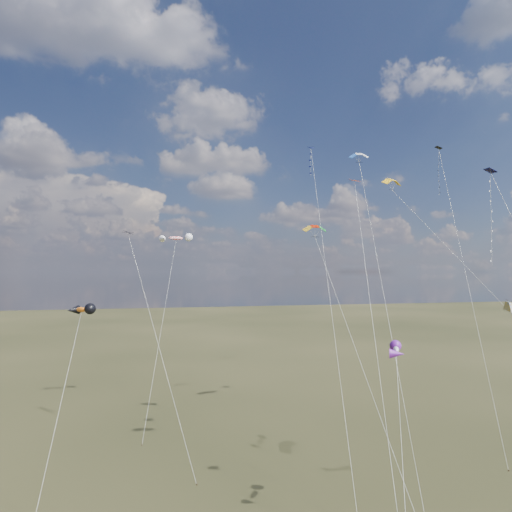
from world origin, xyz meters
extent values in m
cube|color=black|center=(26.54, 25.63, 33.70)|extent=(0.91, 0.96, 0.34)
cylinder|color=silver|center=(23.40, 16.74, 16.85)|extent=(6.32, 17.80, 33.71)
cube|color=#332316|center=(20.25, 7.86, 0.06)|extent=(0.10, 0.10, 0.12)
cube|color=#0C0C52|center=(10.83, 31.12, 34.19)|extent=(0.89, 0.86, 0.29)
cylinder|color=silver|center=(7.04, 16.70, 17.09)|extent=(7.61, 28.87, 34.20)
cube|color=black|center=(-12.50, 22.68, 21.50)|extent=(1.06, 1.09, 0.34)
cylinder|color=silver|center=(-9.51, 17.22, 10.75)|extent=(6.01, 10.96, 21.51)
cube|color=#332316|center=(-6.52, 11.76, 0.06)|extent=(0.10, 0.10, 0.12)
cube|color=#090848|center=(13.85, 2.06, 24.87)|extent=(0.72, 0.78, 0.32)
cube|color=#D23C07|center=(9.79, 16.03, 26.68)|extent=(1.15, 1.12, 0.30)
cylinder|color=silver|center=(6.48, 6.22, 13.34)|extent=(6.66, 19.64, 26.69)
cylinder|color=silver|center=(25.46, 13.71, 14.53)|extent=(11.98, 23.22, 29.07)
cylinder|color=silver|center=(10.69, 11.87, 15.36)|extent=(3.91, 17.53, 30.74)
cylinder|color=silver|center=(6.43, 8.68, 10.92)|extent=(2.43, 13.30, 21.85)
ellipsoid|color=orange|center=(-16.24, 17.05, 14.06)|extent=(2.66, 2.69, 1.14)
cylinder|color=silver|center=(-17.10, 12.08, 7.03)|extent=(1.74, 9.97, 14.08)
ellipsoid|color=white|center=(6.56, 3.06, 11.92)|extent=(2.08, 2.80, 0.89)
cylinder|color=silver|center=(4.46, -1.06, 5.96)|extent=(4.24, 8.25, 11.94)
ellipsoid|color=red|center=(-6.62, 36.85, 22.03)|extent=(4.06, 1.90, 1.29)
cylinder|color=silver|center=(-8.77, 29.21, 11.02)|extent=(4.33, 15.29, 22.05)
cube|color=#332316|center=(-10.92, 21.58, 0.06)|extent=(0.10, 0.10, 0.12)
camera|label=1|loc=(-10.85, -26.12, 17.41)|focal=32.00mm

